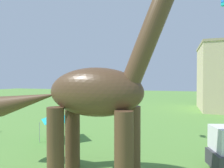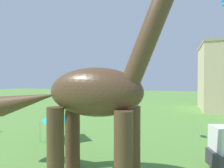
% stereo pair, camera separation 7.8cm
% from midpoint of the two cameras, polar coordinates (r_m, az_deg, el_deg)
% --- Properties ---
extents(dinosaur_sculpture, '(15.09, 3.20, 15.78)m').
position_cam_midpoint_polar(dinosaur_sculpture, '(12.70, -5.65, -2.36)').
color(dinosaur_sculpture, '#513823').
rests_on(dinosaur_sculpture, ground_plane).
extents(festival_canopy_tent, '(3.15, 3.15, 3.00)m').
position_cam_midpoint_polar(festival_canopy_tent, '(22.09, -15.72, -9.22)').
color(festival_canopy_tent, '#B2B2B7').
rests_on(festival_canopy_tent, ground_plane).
extents(kite_mid_right, '(0.73, 0.73, 0.79)m').
position_cam_midpoint_polar(kite_mid_right, '(30.65, 30.01, 20.06)').
color(kite_mid_right, '#287AE5').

